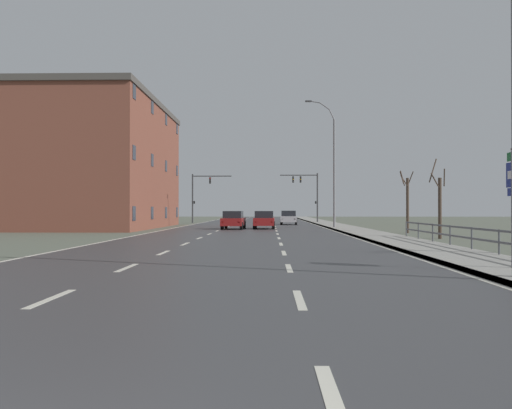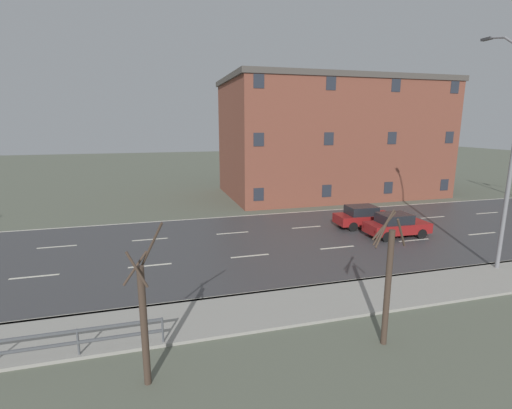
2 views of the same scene
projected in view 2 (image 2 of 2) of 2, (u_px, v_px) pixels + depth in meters
The scene contains 7 objects.
ground_plane at pixel (425, 228), 26.62m from camera, with size 160.00×160.00×0.12m.
street_lamp_midground at pixel (509, 158), 17.90m from camera, with size 2.70×0.24×11.54m.
car_far_right at pixel (396, 225), 24.29m from camera, with size 1.90×4.13×1.57m.
car_near_left at pixel (363, 216), 26.56m from camera, with size 1.99×4.18×1.57m.
brick_building at pixel (330, 138), 38.87m from camera, with size 12.24×21.87×11.72m.
bare_tree_mid at pixel (144, 319), 10.23m from camera, with size 0.98×1.15×4.72m.
bare_tree_far at pixel (388, 281), 12.12m from camera, with size 0.90×0.92×4.54m.
Camera 2 is at (21.46, 29.42, 7.24)m, focal length 26.13 mm.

